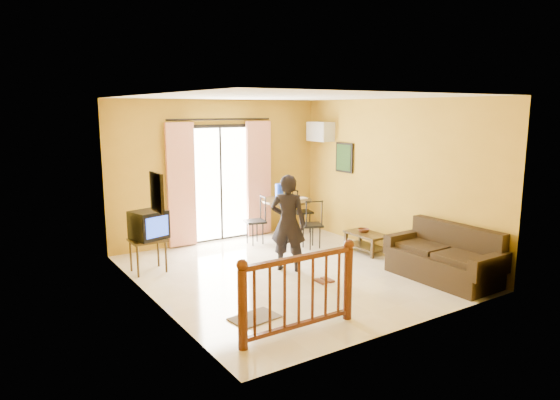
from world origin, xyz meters
TOP-DOWN VIEW (x-y plane):
  - ground at (0.00, 0.00)m, footprint 5.00×5.00m
  - room_shell at (0.00, 0.00)m, footprint 5.00×5.00m
  - balcony_door at (0.00, 2.43)m, footprint 2.25×0.14m
  - tv_table at (-1.90, 1.28)m, footprint 0.55×0.46m
  - television at (-1.87, 1.28)m, footprint 0.61×0.58m
  - picture_left at (-2.22, -0.20)m, footprint 0.05×0.42m
  - dining_table at (1.10, 1.72)m, footprint 1.01×1.01m
  - water_jug at (0.99, 1.82)m, footprint 0.17×0.17m
  - serving_tray at (1.34, 1.62)m, footprint 0.30×0.21m
  - dining_chairs at (1.11, 1.62)m, footprint 1.80×1.59m
  - air_conditioner at (2.09, 1.95)m, footprint 0.31×0.60m
  - botanical_print at (2.22, 1.30)m, footprint 0.05×0.50m
  - coffee_table at (1.85, 0.19)m, footprint 0.45×0.81m
  - bowl at (1.85, 0.27)m, footprint 0.22×0.22m
  - sofa at (1.86, -1.58)m, footprint 0.85×1.78m
  - standing_person at (0.06, 0.13)m, footprint 0.68×0.68m
  - stair_balustrade at (-1.15, -1.90)m, footprint 1.63×0.13m
  - doormat at (-1.39, -1.27)m, footprint 0.65×0.47m
  - sandals at (0.20, -0.65)m, footprint 0.24×0.25m

SIDE VIEW (x-z plane):
  - ground at x=0.00m, z-range 0.00..0.00m
  - dining_chairs at x=1.11m, z-range -0.47..0.47m
  - doormat at x=-1.39m, z-range 0.00..0.02m
  - sandals at x=0.20m, z-range 0.00..0.03m
  - coffee_table at x=1.85m, z-range 0.06..0.42m
  - sofa at x=1.86m, z-range -0.11..0.74m
  - bowl at x=1.85m, z-range 0.36..0.43m
  - tv_table at x=-1.90m, z-range 0.20..0.75m
  - stair_balustrade at x=-1.15m, z-range 0.05..1.08m
  - dining_table at x=1.10m, z-range 0.25..1.08m
  - television at x=-1.87m, z-range 0.55..1.01m
  - standing_person at x=0.06m, z-range 0.00..1.59m
  - serving_tray at x=1.34m, z-range 0.84..0.86m
  - water_jug at x=0.99m, z-range 0.84..1.15m
  - balcony_door at x=0.00m, z-range -0.04..2.42m
  - picture_left at x=-2.22m, z-range 1.29..1.81m
  - botanical_print at x=2.22m, z-range 1.35..1.95m
  - room_shell at x=0.00m, z-range -0.80..4.20m
  - air_conditioner at x=2.09m, z-range 1.95..2.35m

